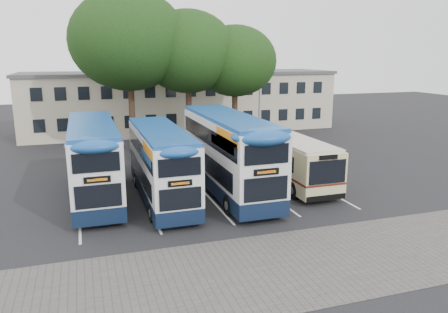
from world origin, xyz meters
TOP-DOWN VIEW (x-y plane):
  - ground at (0.00, 0.00)m, footprint 120.00×120.00m
  - paving_strip at (-2.00, -5.00)m, footprint 40.00×6.00m
  - bay_lines at (-3.75, 5.00)m, footprint 14.12×11.00m
  - depot_building at (0.00, 26.99)m, footprint 32.40×8.40m
  - lamp_post at (6.00, 19.97)m, footprint 0.25×1.05m
  - tree_left at (-6.34, 17.69)m, footprint 9.40×9.40m
  - tree_mid at (-1.56, 17.52)m, footprint 8.05×8.05m
  - tree_right at (2.55, 17.34)m, footprint 7.15×7.15m
  - bus_dd_left at (-9.84, 5.87)m, footprint 2.50×10.31m
  - bus_dd_mid at (-6.35, 4.35)m, footprint 2.35×9.69m
  - bus_dd_right at (-2.38, 4.53)m, footprint 2.66×10.96m
  - bus_single at (1.85, 5.63)m, footprint 2.51×9.88m

SIDE VIEW (x-z plane):
  - ground at x=0.00m, z-range 0.00..0.00m
  - paving_strip at x=-2.00m, z-range 0.00..0.01m
  - bay_lines at x=-3.75m, z-range 0.00..0.01m
  - bus_single at x=1.85m, z-range 0.20..3.14m
  - bus_dd_mid at x=-6.35m, z-range 0.21..4.24m
  - bus_dd_left at x=-9.84m, z-range 0.22..4.52m
  - bus_dd_right at x=-2.38m, z-range 0.23..4.80m
  - depot_building at x=0.00m, z-range 0.05..6.25m
  - lamp_post at x=6.00m, z-range 0.55..9.61m
  - tree_right at x=2.55m, z-range 2.15..12.58m
  - tree_mid at x=-1.56m, z-range 2.36..13.95m
  - tree_left at x=-6.34m, z-range 2.51..15.53m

